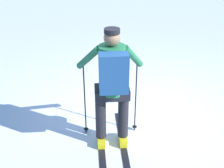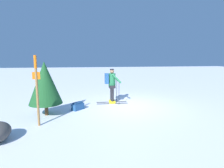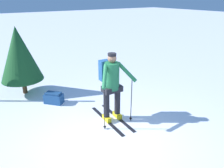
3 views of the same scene
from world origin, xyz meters
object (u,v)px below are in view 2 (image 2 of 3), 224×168
(skier, at_px, (111,83))
(trail_marker, at_px, (37,85))
(pine_tree, at_px, (45,83))
(dropped_backpack, at_px, (78,106))

(skier, height_order, trail_marker, trail_marker)
(trail_marker, xyz_separation_m, pine_tree, (1.13, -0.05, -0.09))
(trail_marker, bearing_deg, pine_tree, -2.34)
(dropped_backpack, distance_m, trail_marker, 2.43)
(dropped_backpack, height_order, pine_tree, pine_tree)
(pine_tree, bearing_deg, skier, -63.40)
(skier, xyz_separation_m, trail_marker, (-2.59, 2.96, 0.37))
(dropped_backpack, distance_m, pine_tree, 1.77)
(pine_tree, bearing_deg, trail_marker, 177.66)
(skier, distance_m, trail_marker, 3.96)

